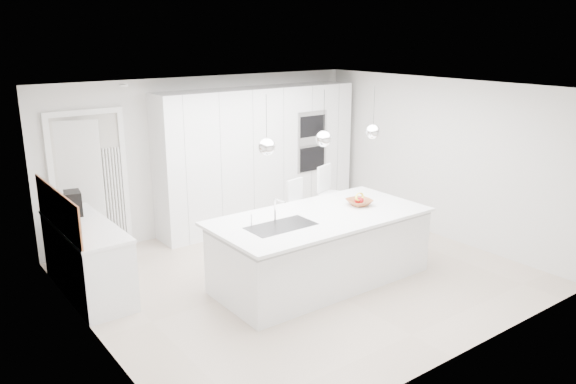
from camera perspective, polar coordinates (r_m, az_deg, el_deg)
floor at (r=7.67m, az=1.35°, el=-8.42°), size 5.50×5.50×0.00m
wall_back at (r=9.29m, az=-8.14°, el=3.87°), size 5.50×0.00×5.50m
wall_left at (r=6.03m, az=-19.69°, el=-3.52°), size 0.00×5.00×5.00m
ceiling at (r=7.02m, az=1.48°, el=10.50°), size 5.50×5.50×0.00m
tall_cabinets at (r=9.46m, az=-2.98°, el=3.61°), size 3.60×0.60×2.30m
oven_stack at (r=9.70m, az=2.47°, el=5.13°), size 0.62×0.04×1.05m
doorway_frame at (r=8.59m, az=-19.45°, el=0.58°), size 1.11×0.08×2.13m
hallway_door at (r=8.48m, az=-20.94°, el=0.10°), size 0.76×0.38×2.00m
radiator at (r=8.72m, az=-17.33°, el=-0.21°), size 0.32×0.04×1.40m
left_base_cabinets at (r=7.47m, az=-19.70°, el=-6.50°), size 0.60×1.80×0.86m
left_worktop at (r=7.32m, az=-20.02°, el=-3.24°), size 0.62×1.82×0.04m
oak_backsplash at (r=7.17m, az=-22.41°, el=-1.61°), size 0.02×1.80×0.50m
island_base at (r=7.35m, az=3.44°, el=-5.93°), size 2.80×1.20×0.86m
island_worktop at (r=7.23m, az=3.24°, el=-2.51°), size 2.84×1.40×0.04m
island_sink at (r=6.84m, az=-0.70°, el=-4.12°), size 0.84×0.44×0.18m
island_tap at (r=6.94m, az=-1.34°, el=-1.80°), size 0.02×0.02×0.30m
pendant_left at (r=6.43m, az=-2.18°, el=4.59°), size 0.20×0.20×0.20m
pendant_mid at (r=6.94m, az=3.64°, el=5.41°), size 0.20×0.20×0.20m
pendant_right at (r=7.51m, az=8.63°, el=6.06°), size 0.20×0.20×0.20m
fruit_bowl at (r=7.67m, az=7.25°, el=-1.04°), size 0.38×0.38×0.08m
espresso_machine at (r=7.68m, az=-20.98°, el=-1.07°), size 0.24×0.32×0.31m
bar_stool_left at (r=8.31m, az=1.27°, el=-2.50°), size 0.47×0.56×1.07m
bar_stool_right at (r=8.62m, az=4.30°, el=-1.42°), size 0.57×0.66×1.20m
apple_a at (r=7.64m, az=7.06°, el=-0.88°), size 0.08×0.08×0.08m
apple_b at (r=7.65m, az=7.38°, el=-0.85°), size 0.09×0.09×0.09m
apple_c at (r=7.69m, az=7.18°, el=-0.82°), size 0.07×0.07×0.07m
banana_bunch at (r=7.65m, az=7.27°, el=-0.49°), size 0.25×0.18×0.22m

